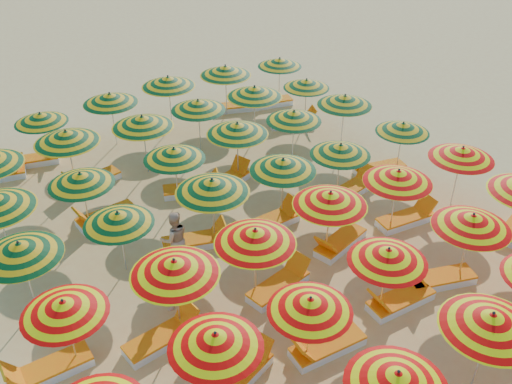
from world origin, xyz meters
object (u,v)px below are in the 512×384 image
umbrella_9 (491,321)px  lounger_18 (196,241)px  lounger_11 (439,279)px  lounger_17 (406,218)px  umbrella_14 (310,305)px  lounger_22 (105,216)px  umbrella_37 (66,137)px  umbrella_18 (64,307)px  umbrella_21 (330,199)px  umbrella_33 (237,129)px  lounger_26 (294,122)px  umbrella_27 (283,165)px  lounger_10 (399,301)px  umbrella_8 (397,379)px  umbrella_32 (174,154)px  umbrella_40 (255,92)px  lounger_25 (92,180)px  lounger_23 (193,189)px  umbrella_35 (345,100)px  lounger_29 (238,107)px  umbrella_31 (81,179)px  umbrella_47 (280,62)px  lounger_9 (326,346)px  umbrella_26 (212,186)px  lounger_16 (339,243)px  umbrella_34 (294,116)px  beachgoer_a (168,283)px  umbrella_13 (215,340)px  umbrella_22 (398,176)px  umbrella_39 (198,105)px  umbrella_45 (168,82)px  umbrella_28 (341,150)px  umbrella_46 (225,71)px  lounger_24 (227,181)px  umbrella_44 (110,98)px  lounger_28 (34,160)px  umbrella_38 (142,122)px  umbrella_15 (388,255)px  lounger_14 (163,337)px  lounger_21 (378,169)px  umbrella_24 (20,250)px  umbrella_25 (118,218)px  beachgoer_b (175,239)px  lounger_8 (239,375)px  lounger_20 (353,189)px

umbrella_9 → lounger_18: (-2.62, 7.17, -1.66)m
lounger_11 → lounger_17: (1.19, 2.30, 0.00)m
umbrella_14 → lounger_22: 7.63m
umbrella_14 → umbrella_37: 9.62m
umbrella_18 → umbrella_21: (6.76, -0.00, 0.15)m
umbrella_33 → lounger_26: umbrella_33 is taller
umbrella_27 → lounger_10: (0.25, -4.52, -1.61)m
umbrella_8 → umbrella_32: 9.30m
umbrella_40 → lounger_25: umbrella_40 is taller
lounger_11 → lounger_23: (-3.26, 7.04, 0.00)m
umbrella_35 → lounger_29: umbrella_35 is taller
umbrella_31 → umbrella_47: 10.58m
umbrella_33 → lounger_9: umbrella_33 is taller
umbrella_26 → umbrella_35: size_ratio=1.07×
umbrella_35 → lounger_16: umbrella_35 is taller
umbrella_14 → umbrella_34: (4.79, 7.12, 0.06)m
beachgoer_a → umbrella_47: bearing=144.0°
umbrella_13 → umbrella_33: size_ratio=1.14×
umbrella_34 → umbrella_8: bearing=-116.4°
beachgoer_a → umbrella_31: bearing=-161.0°
umbrella_47 → umbrella_22: bearing=-105.1°
umbrella_39 → umbrella_45: 2.22m
lounger_10 → lounger_26: bearing=-108.3°
umbrella_28 → umbrella_46: umbrella_46 is taller
lounger_24 → umbrella_44: bearing=94.0°
umbrella_37 → lounger_28: (-0.70, 2.31, -1.69)m
umbrella_18 → lounger_9: (4.66, -2.61, -1.50)m
umbrella_38 → umbrella_37: bearing=173.5°
lounger_10 → lounger_25: (-4.31, 9.25, 0.00)m
umbrella_15 → lounger_14: (-4.72, 1.87, -1.53)m
umbrella_40 → lounger_21: bearing=-63.9°
lounger_16 → lounger_23: bearing=-80.6°
umbrella_21 → lounger_26: bearing=60.3°
umbrella_13 → lounger_23: size_ratio=1.32×
lounger_16 → lounger_26: size_ratio=1.00×
umbrella_31 → lounger_14: bearing=-90.7°
lounger_22 → umbrella_35: bearing=173.3°
umbrella_40 → lounger_17: size_ratio=1.19×
umbrella_24 → lounger_18: umbrella_24 is taller
umbrella_13 → umbrella_25: umbrella_13 is taller
umbrella_14 → lounger_29: bearing=65.2°
umbrella_46 → beachgoer_b: bearing=-128.7°
umbrella_14 → umbrella_37: size_ratio=0.83×
umbrella_14 → umbrella_15: umbrella_15 is taller
umbrella_27 → lounger_25: bearing=130.6°
lounger_28 → lounger_21: bearing=-21.5°
lounger_8 → lounger_18: 4.68m
lounger_20 → umbrella_44: bearing=114.5°
umbrella_26 → umbrella_45: (2.13, 7.07, -0.01)m
lounger_8 → lounger_16: same height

